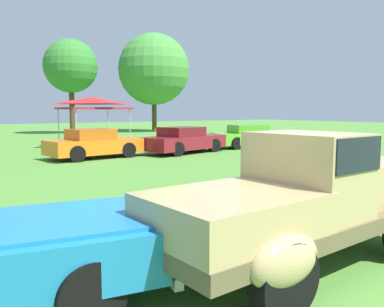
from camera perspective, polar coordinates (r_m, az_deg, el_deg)
ground_plane at (r=5.73m, az=16.15°, el=-14.23°), size 120.00×120.00×0.00m
feature_pickup_truck at (r=5.24m, az=15.64°, el=-6.28°), size 4.36×1.97×1.70m
show_car_orange at (r=16.96m, az=-13.92°, el=1.35°), size 4.01×2.10×1.22m
show_car_burgundy at (r=18.50m, az=-1.14°, el=1.92°), size 4.53×2.61×1.22m
show_car_lime at (r=21.43m, az=8.37°, el=2.44°), size 4.38×2.66×1.22m
canopy_tent_left_field at (r=22.06m, az=-14.07°, el=7.17°), size 3.22×3.22×2.71m
treeline_mid_left at (r=35.68m, az=-17.08°, el=11.91°), size 4.50×4.50×7.98m
treeline_center at (r=37.75m, az=-5.52°, el=11.96°), size 6.60×6.60×9.10m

